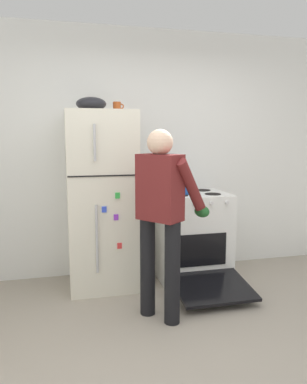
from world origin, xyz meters
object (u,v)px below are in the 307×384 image
object	(u,v)px
person_cook	(162,208)
refrigerator	(101,200)
mixing_bowl	(91,104)
red_pot	(179,188)
stove_range	(192,236)
coffee_mug	(117,107)

from	to	relation	value
person_cook	refrigerator	bearing A→B (deg)	116.39
mixing_bowl	red_pot	bearing A→B (deg)	-3.20
refrigerator	mixing_bowl	size ratio (longest dim) A/B	6.10
red_pot	stove_range	bearing A→B (deg)	11.27
person_cook	coffee_mug	world-z (taller)	coffee_mug
stove_range	mixing_bowl	bearing A→B (deg)	179.02
red_pot	coffee_mug	world-z (taller)	coffee_mug
mixing_bowl	refrigerator	bearing A→B (deg)	-0.22
person_cook	mixing_bowl	size ratio (longest dim) A/B	5.45
mixing_bowl	person_cook	bearing A→B (deg)	-59.41
stove_range	person_cook	size ratio (longest dim) A/B	0.77
person_cook	red_pot	distance (m)	0.89
refrigerator	mixing_bowl	xyz separation A→B (m)	(-0.08, 0.00, 0.96)
refrigerator	stove_range	xyz separation A→B (m)	(0.98, -0.02, -0.44)
person_cook	coffee_mug	bearing A→B (deg)	104.76
coffee_mug	mixing_bowl	world-z (taller)	mixing_bowl
red_pot	mixing_bowl	distance (m)	1.24
person_cook	red_pot	bearing A→B (deg)	63.31
person_cook	coffee_mug	distance (m)	1.28
coffee_mug	mixing_bowl	bearing A→B (deg)	-169.22
stove_range	mixing_bowl	world-z (taller)	mixing_bowl
stove_range	coffee_mug	xyz separation A→B (m)	(-0.79, 0.07, 1.38)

